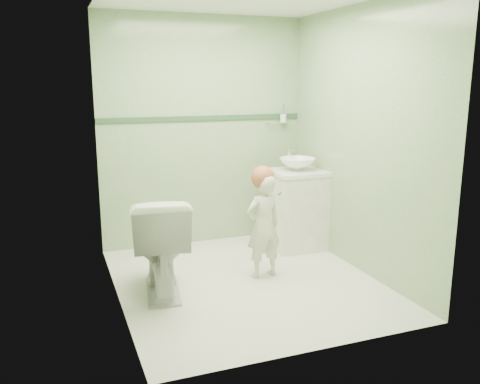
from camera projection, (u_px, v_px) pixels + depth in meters
name	position (u px, v px, depth m)	size (l,w,h in m)	color
ground	(246.00, 281.00, 4.47)	(2.50, 2.50, 0.00)	silver
room_shell	(246.00, 146.00, 4.21)	(2.50, 2.54, 2.40)	#7FA575
trim_stripe	(203.00, 118.00, 5.31)	(2.20, 0.02, 0.05)	#2C4E32
vanity	(296.00, 211.00, 5.31)	(0.52, 0.50, 0.80)	beige
counter	(297.00, 172.00, 5.22)	(0.54, 0.52, 0.04)	white
basin	(297.00, 164.00, 5.20)	(0.37, 0.37, 0.13)	white
faucet	(289.00, 154.00, 5.36)	(0.03, 0.13, 0.18)	silver
cup_holder	(283.00, 118.00, 5.57)	(0.26, 0.07, 0.21)	silver
toilet	(160.00, 244.00, 4.18)	(0.47, 0.82, 0.83)	white
toddler	(263.00, 226.00, 4.50)	(0.34, 0.23, 0.94)	beige
hair_cap	(263.00, 178.00, 4.42)	(0.21, 0.21, 0.21)	#9E5138
teal_toothbrush	(279.00, 193.00, 4.35)	(0.11, 0.14, 0.08)	#18876A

